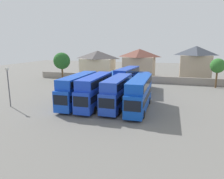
% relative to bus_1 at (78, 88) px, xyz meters
% --- Properties ---
extents(ground, '(140.00, 140.00, 0.00)m').
position_rel_bus_1_xyz_m(ground, '(4.94, 17.69, -2.74)').
color(ground, slate).
extents(depot_boundary_wall, '(56.00, 0.50, 1.80)m').
position_rel_bus_1_xyz_m(depot_boundary_wall, '(4.94, 23.58, -1.84)').
color(depot_boundary_wall, gray).
rests_on(depot_boundary_wall, ground).
extents(bus_1, '(2.83, 11.91, 4.87)m').
position_rel_bus_1_xyz_m(bus_1, '(0.00, 0.00, 0.00)').
color(bus_1, blue).
rests_on(bus_1, ground).
extents(bus_2, '(2.76, 11.39, 4.93)m').
position_rel_bus_1_xyz_m(bus_2, '(3.07, -0.22, 0.03)').
color(bus_2, blue).
rests_on(bus_2, ground).
extents(bus_3, '(2.63, 10.76, 4.77)m').
position_rel_bus_1_xyz_m(bus_3, '(6.61, -0.04, -0.05)').
color(bus_3, blue).
rests_on(bus_3, ground).
extents(bus_4, '(2.75, 12.01, 4.82)m').
position_rel_bus_1_xyz_m(bus_4, '(10.04, 0.11, -0.02)').
color(bus_4, '#0E45BD').
rests_on(bus_4, ground).
extents(bus_5, '(2.83, 11.25, 3.46)m').
position_rel_bus_1_xyz_m(bus_5, '(1.54, 13.39, -0.77)').
color(bus_5, blue).
rests_on(bus_5, ground).
extents(bus_6, '(3.49, 11.54, 4.75)m').
position_rel_bus_1_xyz_m(bus_6, '(5.00, 13.78, -0.06)').
color(bus_6, blue).
rests_on(bus_6, ground).
extents(bus_7, '(3.26, 11.59, 3.46)m').
position_rel_bus_1_xyz_m(bus_7, '(8.32, 13.27, -0.77)').
color(bus_7, blue).
rests_on(bus_7, ground).
extents(house_terrace_left, '(10.74, 6.64, 7.83)m').
position_rel_bus_1_xyz_m(house_terrace_left, '(-9.10, 33.07, 1.25)').
color(house_terrace_left, beige).
rests_on(house_terrace_left, ground).
extents(house_terrace_centre, '(9.40, 8.31, 8.44)m').
position_rel_bus_1_xyz_m(house_terrace_centre, '(4.27, 33.63, 1.56)').
color(house_terrace_centre, tan).
rests_on(house_terrace_centre, ground).
extents(house_terrace_right, '(8.40, 7.08, 9.34)m').
position_rel_bus_1_xyz_m(house_terrace_right, '(20.07, 32.05, 2.02)').
color(house_terrace_right, tan).
rests_on(house_terrace_right, ground).
extents(tree_left_of_lot, '(3.26, 3.26, 6.68)m').
position_rel_bus_1_xyz_m(tree_left_of_lot, '(23.98, 21.58, 2.26)').
color(tree_left_of_lot, brown).
rests_on(tree_left_of_lot, ground).
extents(tree_behind_wall, '(4.50, 4.50, 7.61)m').
position_rel_bus_1_xyz_m(tree_behind_wall, '(-14.75, 20.58, 2.59)').
color(tree_behind_wall, brown).
rests_on(tree_behind_wall, ground).
extents(lamp_post_lot_edge, '(0.50, 0.24, 6.15)m').
position_rel_bus_1_xyz_m(lamp_post_lot_edge, '(-9.84, -4.31, 0.78)').
color(lamp_post_lot_edge, '#4C4C51').
rests_on(lamp_post_lot_edge, ground).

